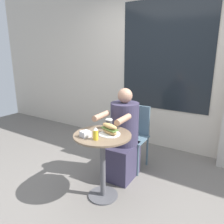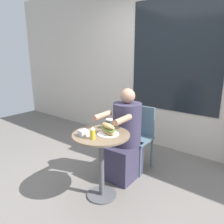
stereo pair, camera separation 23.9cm
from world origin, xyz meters
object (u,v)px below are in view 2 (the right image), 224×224
Objects in this scene: seated_diner at (125,141)px; cafe_table at (101,152)px; diner_chair at (139,132)px; condiment_bottle at (93,133)px; drink_cup at (109,124)px; sandwich_on_plate at (108,130)px.

cafe_table is at bearing 91.23° from seated_diner.
diner_chair is (-0.04, 0.85, -0.02)m from cafe_table.
cafe_table is 0.50m from seated_diner.
drink_cup is at bearing 100.99° from condiment_bottle.
diner_chair reaches higher than cafe_table.
drink_cup is (-0.10, 0.15, 0.00)m from sandwich_on_plate.
condiment_bottle is at bearing 91.25° from diner_chair.
condiment_bottle is at bearing 92.75° from seated_diner.
seated_diner is (0.01, -0.35, -0.02)m from diner_chair.
drink_cup is at bearing 101.74° from cafe_table.
sandwich_on_plate is (0.07, 0.04, 0.26)m from cafe_table.
seated_diner is 10.53× the size of drink_cup.
cafe_table is 0.85m from diner_chair.
condiment_bottle is at bearing -79.01° from drink_cup.
sandwich_on_plate is (0.10, -0.81, 0.28)m from diner_chair.
diner_chair is 6.77× the size of condiment_bottle.
diner_chair is 7.86× the size of drink_cup.
diner_chair is at bearing 93.73° from condiment_bottle.
condiment_bottle is (0.07, -0.34, 0.01)m from drink_cup.
drink_cup is 0.35m from condiment_bottle.
drink_cup reaches higher than cafe_table.
condiment_bottle is (-0.04, -0.19, 0.01)m from sandwich_on_plate.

